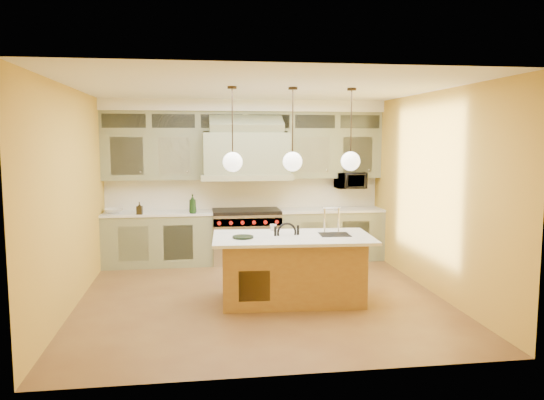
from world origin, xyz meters
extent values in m
plane|color=brown|center=(0.00, 0.00, 0.00)|extent=(5.00, 5.00, 0.00)
plane|color=white|center=(0.00, 0.00, 2.90)|extent=(5.00, 5.00, 0.00)
plane|color=gold|center=(0.00, 2.50, 1.45)|extent=(5.00, 0.00, 5.00)
plane|color=gold|center=(0.00, -2.50, 1.45)|extent=(5.00, 0.00, 5.00)
plane|color=gold|center=(-2.50, 0.00, 1.45)|extent=(0.00, 5.00, 5.00)
plane|color=gold|center=(2.50, 0.00, 1.45)|extent=(0.00, 5.00, 5.00)
cube|color=gray|center=(-1.55, 2.17, 0.45)|extent=(1.90, 0.65, 0.90)
cube|color=gray|center=(1.55, 2.17, 0.45)|extent=(1.90, 0.65, 0.90)
cube|color=white|center=(-1.55, 2.17, 0.92)|extent=(1.90, 0.68, 0.04)
cube|color=white|center=(1.55, 2.17, 0.92)|extent=(1.90, 0.68, 0.04)
cube|color=silver|center=(0.00, 2.48, 1.22)|extent=(5.00, 0.04, 0.56)
cube|color=gray|center=(-1.62, 2.33, 1.93)|extent=(1.75, 0.35, 0.85)
cube|color=gray|center=(1.62, 2.33, 1.93)|extent=(1.75, 0.35, 0.85)
cube|color=gray|center=(0.00, 2.15, 1.95)|extent=(1.50, 0.70, 0.75)
cube|color=gray|center=(0.00, 2.15, 1.55)|extent=(1.60, 0.76, 0.10)
cube|color=#333833|center=(0.00, 2.33, 2.53)|extent=(5.00, 0.35, 0.35)
cube|color=white|center=(0.00, 2.31, 2.80)|extent=(5.00, 0.47, 0.20)
cube|color=silver|center=(0.00, 2.15, 0.45)|extent=(1.20, 0.70, 0.90)
cube|color=black|center=(0.00, 2.15, 0.93)|extent=(1.20, 0.70, 0.06)
cube|color=silver|center=(0.00, 1.83, 0.78)|extent=(1.20, 0.06, 0.14)
cube|color=olive|center=(0.40, -0.25, 0.44)|extent=(1.93, 1.01, 0.88)
cube|color=white|center=(0.40, -0.30, 0.90)|extent=(2.20, 1.27, 0.04)
cube|color=black|center=(0.98, -0.29, 0.90)|extent=(0.42, 0.38, 0.05)
cylinder|color=black|center=(0.21, -0.58, 0.32)|extent=(0.04, 0.04, 0.63)
cylinder|color=black|center=(0.53, -0.54, 0.32)|extent=(0.04, 0.04, 0.63)
cylinder|color=black|center=(0.17, -0.26, 0.32)|extent=(0.04, 0.04, 0.63)
cylinder|color=black|center=(0.49, -0.22, 0.32)|extent=(0.04, 0.04, 0.63)
cube|color=black|center=(0.35, -0.40, 0.65)|extent=(0.43, 0.43, 0.05)
torus|color=black|center=(0.33, -0.24, 0.96)|extent=(0.28, 0.07, 0.28)
imported|color=black|center=(1.95, 2.25, 1.45)|extent=(0.54, 0.37, 0.30)
imported|color=black|center=(-0.95, 1.92, 1.11)|extent=(0.14, 0.14, 0.33)
imported|color=black|center=(-1.84, 1.92, 1.05)|extent=(0.11, 0.11, 0.21)
imported|color=silver|center=(-2.30, 2.15, 0.98)|extent=(0.37, 0.37, 0.08)
imported|color=beige|center=(0.20, 0.16, 0.96)|extent=(0.11, 0.11, 0.09)
cylinder|color=#2D2319|center=(-0.40, -0.25, 2.88)|extent=(0.12, 0.12, 0.03)
cylinder|color=#2D2319|center=(-0.40, -0.25, 2.44)|extent=(0.02, 0.02, 0.93)
sphere|color=white|center=(-0.40, -0.25, 1.92)|extent=(0.26, 0.26, 0.26)
cylinder|color=#2D2319|center=(0.40, -0.25, 2.88)|extent=(0.12, 0.12, 0.03)
cylinder|color=#2D2319|center=(0.40, -0.25, 2.44)|extent=(0.02, 0.02, 0.93)
sphere|color=white|center=(0.40, -0.25, 1.92)|extent=(0.26, 0.26, 0.26)
cylinder|color=#2D2319|center=(1.20, -0.25, 2.88)|extent=(0.12, 0.12, 0.03)
cylinder|color=#2D2319|center=(1.20, -0.25, 2.44)|extent=(0.02, 0.02, 0.93)
sphere|color=white|center=(1.20, -0.25, 1.92)|extent=(0.26, 0.26, 0.26)
camera|label=1|loc=(-0.88, -7.22, 2.24)|focal=35.00mm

